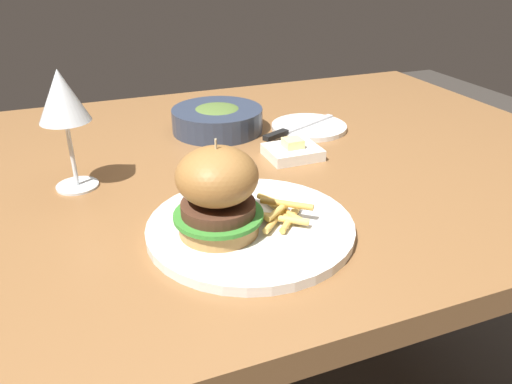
{
  "coord_description": "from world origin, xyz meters",
  "views": [
    {
      "loc": [
        -0.26,
        -0.8,
        1.1
      ],
      "look_at": [
        -0.03,
        -0.22,
        0.78
      ],
      "focal_mm": 35.0,
      "sensor_mm": 36.0,
      "label": 1
    }
  ],
  "objects_px": {
    "butter_dish": "(293,151)",
    "table_knife": "(294,129)",
    "bread_plate": "(309,127)",
    "soup_bowl": "(217,119)",
    "burger_sandwich": "(218,192)",
    "main_plate": "(250,227)",
    "wine_glass": "(62,100)"
  },
  "relations": [
    {
      "from": "bread_plate",
      "to": "soup_bowl",
      "type": "distance_m",
      "value": 0.2
    },
    {
      "from": "burger_sandwich",
      "to": "bread_plate",
      "type": "xyz_separation_m",
      "value": [
        0.31,
        0.35,
        -0.07
      ]
    },
    {
      "from": "burger_sandwich",
      "to": "wine_glass",
      "type": "bearing_deg",
      "value": 124.85
    },
    {
      "from": "bread_plate",
      "to": "burger_sandwich",
      "type": "bearing_deg",
      "value": -131.73
    },
    {
      "from": "burger_sandwich",
      "to": "soup_bowl",
      "type": "xyz_separation_m",
      "value": [
        0.13,
        0.41,
        -0.05
      ]
    },
    {
      "from": "burger_sandwich",
      "to": "butter_dish",
      "type": "distance_m",
      "value": 0.32
    },
    {
      "from": "table_knife",
      "to": "soup_bowl",
      "type": "distance_m",
      "value": 0.16
    },
    {
      "from": "main_plate",
      "to": "soup_bowl",
      "type": "xyz_separation_m",
      "value": [
        0.08,
        0.41,
        0.02
      ]
    },
    {
      "from": "burger_sandwich",
      "to": "soup_bowl",
      "type": "bearing_deg",
      "value": 72.76
    },
    {
      "from": "soup_bowl",
      "to": "main_plate",
      "type": "bearing_deg",
      "value": -101.27
    },
    {
      "from": "burger_sandwich",
      "to": "main_plate",
      "type": "bearing_deg",
      "value": 5.43
    },
    {
      "from": "burger_sandwich",
      "to": "butter_dish",
      "type": "relative_size",
      "value": 1.36
    },
    {
      "from": "main_plate",
      "to": "bread_plate",
      "type": "height_order",
      "value": "main_plate"
    },
    {
      "from": "main_plate",
      "to": "table_knife",
      "type": "height_order",
      "value": "table_knife"
    },
    {
      "from": "wine_glass",
      "to": "soup_bowl",
      "type": "xyz_separation_m",
      "value": [
        0.29,
        0.17,
        -0.12
      ]
    },
    {
      "from": "burger_sandwich",
      "to": "butter_dish",
      "type": "bearing_deg",
      "value": 46.3
    },
    {
      "from": "wine_glass",
      "to": "soup_bowl",
      "type": "relative_size",
      "value": 1.02
    },
    {
      "from": "wine_glass",
      "to": "butter_dish",
      "type": "relative_size",
      "value": 2.0
    },
    {
      "from": "main_plate",
      "to": "soup_bowl",
      "type": "bearing_deg",
      "value": 78.73
    },
    {
      "from": "burger_sandwich",
      "to": "butter_dish",
      "type": "xyz_separation_m",
      "value": [
        0.21,
        0.22,
        -0.06
      ]
    },
    {
      "from": "burger_sandwich",
      "to": "bread_plate",
      "type": "distance_m",
      "value": 0.47
    },
    {
      "from": "main_plate",
      "to": "bread_plate",
      "type": "xyz_separation_m",
      "value": [
        0.27,
        0.35,
        -0.0
      ]
    },
    {
      "from": "table_knife",
      "to": "soup_bowl",
      "type": "bearing_deg",
      "value": 149.13
    },
    {
      "from": "bread_plate",
      "to": "main_plate",
      "type": "bearing_deg",
      "value": -127.54
    },
    {
      "from": "table_knife",
      "to": "burger_sandwich",
      "type": "bearing_deg",
      "value": -128.96
    },
    {
      "from": "burger_sandwich",
      "to": "bread_plate",
      "type": "bearing_deg",
      "value": 48.27
    },
    {
      "from": "main_plate",
      "to": "butter_dish",
      "type": "xyz_separation_m",
      "value": [
        0.17,
        0.22,
        0.0
      ]
    },
    {
      "from": "main_plate",
      "to": "bread_plate",
      "type": "relative_size",
      "value": 1.79
    },
    {
      "from": "main_plate",
      "to": "wine_glass",
      "type": "height_order",
      "value": "wine_glass"
    },
    {
      "from": "soup_bowl",
      "to": "burger_sandwich",
      "type": "bearing_deg",
      "value": -107.24
    },
    {
      "from": "butter_dish",
      "to": "table_knife",
      "type": "bearing_deg",
      "value": 63.62
    },
    {
      "from": "bread_plate",
      "to": "table_knife",
      "type": "xyz_separation_m",
      "value": [
        -0.05,
        -0.02,
        0.01
      ]
    }
  ]
}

